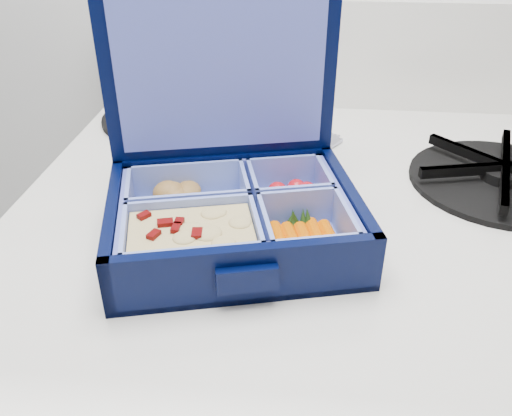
# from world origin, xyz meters

# --- Properties ---
(bento_box) EXTENTS (0.25, 0.22, 0.05)m
(bento_box) POSITION_xyz_m (-0.18, 1.57, 0.98)
(bento_box) COLOR black
(bento_box) RESTS_ON stove
(burner_grate) EXTENTS (0.24, 0.24, 0.03)m
(burner_grate) POSITION_xyz_m (0.09, 1.71, 0.96)
(burner_grate) COLOR black
(burner_grate) RESTS_ON stove
(burner_grate_rear) EXTENTS (0.23, 0.23, 0.02)m
(burner_grate_rear) POSITION_xyz_m (-0.31, 1.85, 0.96)
(burner_grate_rear) COLOR black
(burner_grate_rear) RESTS_ON stove
(fork) EXTENTS (0.11, 0.16, 0.01)m
(fork) POSITION_xyz_m (-0.13, 1.72, 0.95)
(fork) COLOR #9D9EB5
(fork) RESTS_ON stove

